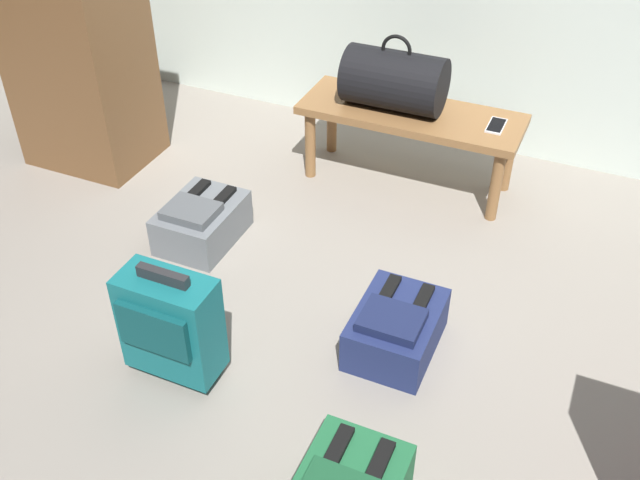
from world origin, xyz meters
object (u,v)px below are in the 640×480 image
object	(u,v)px
bench	(411,122)
side_cabinet	(77,51)
duffel_bag_black	(394,80)
backpack_grey	(201,221)
backpack_navy	(396,328)
suitcase_small_teal	(170,324)
cell_phone	(496,126)

from	to	relation	value
bench	side_cabinet	bearing A→B (deg)	-165.53
duffel_bag_black	backpack_grey	world-z (taller)	duffel_bag_black
duffel_bag_black	backpack_navy	distance (m)	1.20
bench	side_cabinet	xyz separation A→B (m)	(-1.50, -0.39, 0.23)
suitcase_small_teal	side_cabinet	distance (m)	1.62
bench	suitcase_small_teal	size ratio (longest dim) A/B	2.17
bench	cell_phone	size ratio (longest dim) A/B	6.94
duffel_bag_black	side_cabinet	distance (m)	1.46
cell_phone	suitcase_small_teal	size ratio (longest dim) A/B	0.31
bench	duffel_bag_black	distance (m)	0.21
suitcase_small_teal	backpack_navy	distance (m)	0.78
cell_phone	backpack_navy	xyz separation A→B (m)	(-0.07, -1.06, -0.29)
bench	backpack_grey	bearing A→B (deg)	-129.83
bench	backpack_navy	world-z (taller)	bench
suitcase_small_teal	backpack_grey	distance (m)	0.78
suitcase_small_teal	side_cabinet	world-z (taller)	side_cabinet
duffel_bag_black	backpack_grey	size ratio (longest dim) A/B	1.16
suitcase_small_teal	side_cabinet	xyz separation A→B (m)	(-1.16, 1.09, 0.31)
backpack_grey	cell_phone	bearing A→B (deg)	37.39
backpack_navy	backpack_grey	size ratio (longest dim) A/B	1.00
duffel_bag_black	cell_phone	size ratio (longest dim) A/B	3.06
backpack_navy	side_cabinet	world-z (taller)	side_cabinet
bench	backpack_grey	size ratio (longest dim) A/B	2.63
suitcase_small_teal	backpack_navy	size ratio (longest dim) A/B	1.21
duffel_bag_black	backpack_navy	bearing A→B (deg)	-69.23
bench	cell_phone	world-z (taller)	cell_phone
duffel_bag_black	backpack_navy	size ratio (longest dim) A/B	1.16
backpack_navy	cell_phone	bearing A→B (deg)	86.28
bench	backpack_grey	world-z (taller)	bench
side_cabinet	suitcase_small_teal	bearing A→B (deg)	-43.13
backpack_grey	side_cabinet	world-z (taller)	side_cabinet
cell_phone	backpack_grey	world-z (taller)	cell_phone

